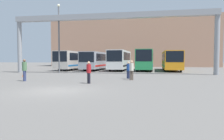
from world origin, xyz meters
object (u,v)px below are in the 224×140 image
(lamp_post, at_px, (59,36))
(traffic_cone, at_px, (24,74))
(pedestrian_near_center, at_px, (89,72))
(bus_slot_0, at_px, (73,59))
(pedestrian_far_center, at_px, (128,70))
(bus_slot_3, at_px, (145,59))
(pedestrian_mid_left, at_px, (24,69))
(bus_slot_2, at_px, (120,59))
(bus_slot_1, at_px, (97,60))
(bus_slot_4, at_px, (171,60))
(pedestrian_near_right, at_px, (132,70))

(lamp_post, bearing_deg, traffic_cone, -96.70)
(pedestrian_near_center, relative_size, lamp_post, 0.18)
(bus_slot_0, height_order, pedestrian_far_center, bus_slot_0)
(bus_slot_3, height_order, pedestrian_mid_left, bus_slot_3)
(bus_slot_0, bearing_deg, bus_slot_2, -3.27)
(bus_slot_1, bearing_deg, traffic_cone, -102.98)
(bus_slot_4, bearing_deg, bus_slot_0, -178.60)
(bus_slot_4, height_order, pedestrian_near_right, bus_slot_4)
(bus_slot_1, bearing_deg, bus_slot_4, -0.97)
(pedestrian_near_center, distance_m, pedestrian_mid_left, 5.86)
(bus_slot_1, distance_m, pedestrian_mid_left, 20.16)
(bus_slot_3, distance_m, lamp_post, 14.32)
(pedestrian_near_right, bearing_deg, pedestrian_far_center, 86.92)
(traffic_cone, xyz_separation_m, lamp_post, (0.81, 6.92, 4.65))
(bus_slot_2, bearing_deg, pedestrian_near_right, -77.58)
(bus_slot_0, xyz_separation_m, pedestrian_near_center, (9.00, -20.18, -0.92))
(bus_slot_3, xyz_separation_m, bus_slot_4, (4.15, 0.48, -0.13))
(pedestrian_near_center, relative_size, pedestrian_far_center, 1.04)
(traffic_cone, bearing_deg, pedestrian_far_center, -0.15)
(bus_slot_2, xyz_separation_m, pedestrian_near_right, (3.62, -16.43, -0.94))
(traffic_cone, bearing_deg, pedestrian_near_right, -7.51)
(bus_slot_0, xyz_separation_m, pedestrian_near_right, (11.92, -16.91, -0.89))
(bus_slot_3, distance_m, pedestrian_mid_left, 21.56)
(lamp_post, bearing_deg, bus_slot_2, 48.73)
(pedestrian_near_center, xyz_separation_m, lamp_post, (-7.73, 11.70, 4.07))
(bus_slot_3, bearing_deg, pedestrian_near_center, -99.73)
(bus_slot_1, xyz_separation_m, bus_slot_2, (4.15, -1.09, 0.12))
(bus_slot_2, bearing_deg, lamp_post, -131.27)
(bus_slot_4, bearing_deg, bus_slot_3, -173.43)
(traffic_cone, bearing_deg, pedestrian_mid_left, -56.59)
(bus_slot_1, relative_size, bus_slot_2, 1.21)
(bus_slot_3, xyz_separation_m, traffic_cone, (-11.99, -15.32, -1.59))
(bus_slot_2, xyz_separation_m, pedestrian_near_center, (0.70, -19.70, -0.97))
(bus_slot_2, relative_size, traffic_cone, 16.66)
(bus_slot_4, distance_m, traffic_cone, 22.63)
(bus_slot_2, distance_m, traffic_cone, 16.93)
(bus_slot_3, distance_m, pedestrian_far_center, 15.42)
(pedestrian_far_center, xyz_separation_m, lamp_post, (-10.20, 6.94, 4.11))
(bus_slot_1, bearing_deg, bus_slot_3, -4.75)
(bus_slot_1, xyz_separation_m, bus_slot_4, (12.44, -0.21, 0.03))
(pedestrian_mid_left, bearing_deg, bus_slot_3, -43.78)
(bus_slot_3, bearing_deg, lamp_post, -143.04)
(bus_slot_4, xyz_separation_m, pedestrian_mid_left, (-13.42, -19.92, -0.79))
(bus_slot_1, bearing_deg, pedestrian_near_right, -66.09)
(pedestrian_mid_left, bearing_deg, bus_slot_0, -9.04)
(pedestrian_far_center, distance_m, pedestrian_near_right, 1.55)
(bus_slot_3, xyz_separation_m, pedestrian_mid_left, (-9.27, -19.44, -0.92))
(pedestrian_far_center, bearing_deg, bus_slot_3, -74.78)
(bus_slot_4, bearing_deg, traffic_cone, -135.60)
(pedestrian_mid_left, distance_m, lamp_post, 11.88)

